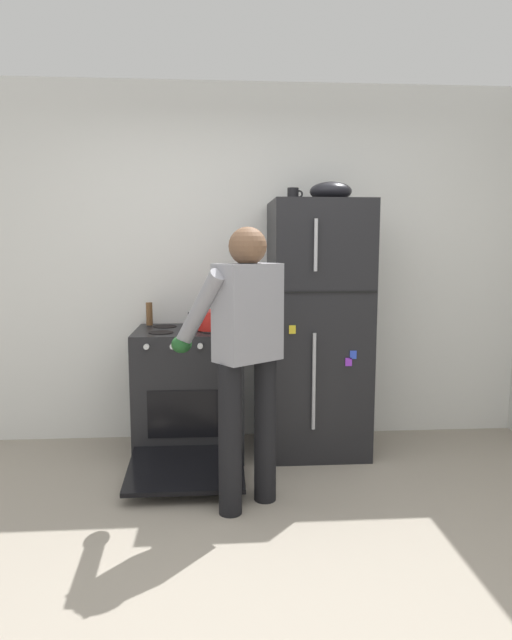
# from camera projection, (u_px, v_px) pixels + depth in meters

# --- Properties ---
(ground) EXTENTS (8.00, 8.00, 0.00)m
(ground) POSITION_uv_depth(u_px,v_px,m) (272.00, 572.00, 2.56)
(ground) COLOR #9E9384
(kitchen_wall_back) EXTENTS (6.00, 0.10, 2.70)m
(kitchen_wall_back) POSITION_uv_depth(u_px,v_px,m) (248.00, 265.00, 4.31)
(kitchen_wall_back) COLOR white
(kitchen_wall_back) RESTS_ON ground
(refrigerator) EXTENTS (0.68, 0.72, 1.81)m
(refrigerator) POSITION_uv_depth(u_px,v_px,m) (317.00, 328.00, 4.03)
(refrigerator) COLOR black
(refrigerator) RESTS_ON ground
(stove_range) EXTENTS (0.76, 1.22, 0.91)m
(stove_range) POSITION_uv_depth(u_px,v_px,m) (190.00, 393.00, 4.00)
(stove_range) COLOR black
(stove_range) RESTS_ON ground
(person_cook) EXTENTS (0.66, 0.69, 1.60)m
(person_cook) POSITION_uv_depth(u_px,v_px,m) (244.00, 343.00, 3.11)
(person_cook) COLOR black
(person_cook) RESTS_ON ground
(red_pot) EXTENTS (0.32, 0.22, 0.13)m
(red_pot) POSITION_uv_depth(u_px,v_px,m) (211.00, 320.00, 3.91)
(red_pot) COLOR red
(red_pot) RESTS_ON stove_range
(coffee_mug) EXTENTS (0.11, 0.08, 0.10)m
(coffee_mug) POSITION_uv_depth(u_px,v_px,m) (293.00, 195.00, 3.94)
(coffee_mug) COLOR black
(coffee_mug) RESTS_ON refrigerator
(pepper_mill) EXTENTS (0.05, 0.05, 0.17)m
(pepper_mill) POSITION_uv_depth(u_px,v_px,m) (149.00, 314.00, 4.13)
(pepper_mill) COLOR brown
(pepper_mill) RESTS_ON stove_range
(mixing_bowl) EXTENTS (0.30, 0.30, 0.13)m
(mixing_bowl) POSITION_uv_depth(u_px,v_px,m) (331.00, 192.00, 3.90)
(mixing_bowl) COLOR black
(mixing_bowl) RESTS_ON refrigerator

